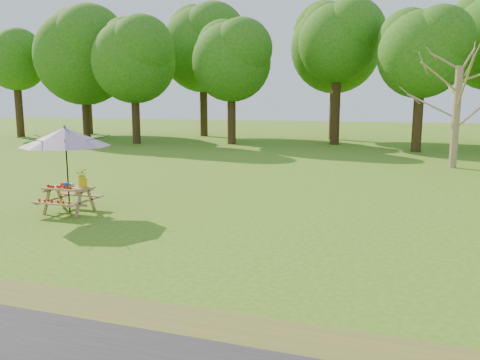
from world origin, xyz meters
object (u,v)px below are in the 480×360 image
(bare_tree, at_px, (463,22))
(patio_umbrella, at_px, (65,137))
(flower_bucket, at_px, (83,177))
(picnic_table, at_px, (69,200))

(bare_tree, height_order, patio_umbrella, bare_tree)
(bare_tree, xyz_separation_m, flower_bucket, (-9.95, -11.97, -5.13))
(picnic_table, distance_m, flower_bucket, 0.70)
(picnic_table, bearing_deg, patio_umbrella, 84.81)
(bare_tree, bearing_deg, flower_bucket, -129.73)
(patio_umbrella, relative_size, flower_bucket, 5.27)
(flower_bucket, bearing_deg, patio_umbrella, -157.75)
(patio_umbrella, bearing_deg, picnic_table, -95.19)
(bare_tree, height_order, flower_bucket, bare_tree)
(picnic_table, height_order, flower_bucket, flower_bucket)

